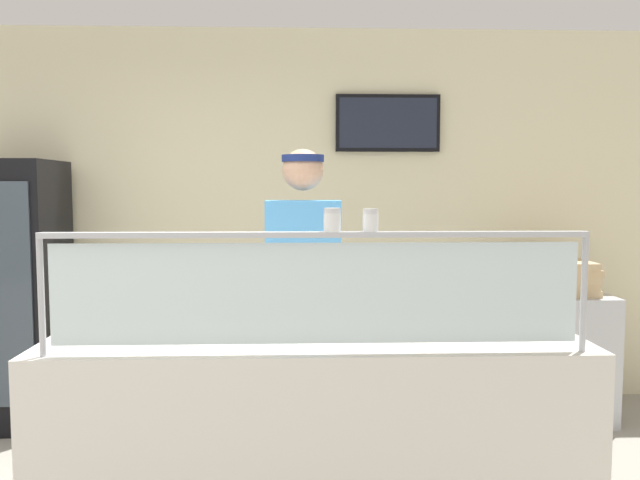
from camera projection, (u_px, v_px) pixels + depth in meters
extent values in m
cube|color=beige|center=(306.00, 217.00, 4.70)|extent=(6.60, 0.08, 2.70)
cube|color=black|center=(388.00, 123.00, 4.60)|extent=(0.75, 0.04, 0.41)
cube|color=#1E2333|center=(388.00, 123.00, 4.58)|extent=(0.70, 0.01, 0.36)
cube|color=silver|center=(315.00, 445.00, 2.71)|extent=(2.20, 0.73, 0.95)
cylinder|color=#B2B5BC|center=(41.00, 295.00, 2.32)|extent=(0.02, 0.02, 0.45)
cylinder|color=#B2B5BC|center=(584.00, 292.00, 2.39)|extent=(0.02, 0.02, 0.45)
cube|color=silver|center=(317.00, 293.00, 2.35)|extent=(1.94, 0.01, 0.37)
cube|color=#B2B5BC|center=(317.00, 235.00, 2.34)|extent=(2.00, 0.06, 0.02)
cylinder|color=#9EA0A8|center=(285.00, 329.00, 2.77)|extent=(0.44, 0.44, 0.01)
cylinder|color=tan|center=(285.00, 325.00, 2.77)|extent=(0.42, 0.42, 0.02)
cylinder|color=#D65B2D|center=(285.00, 322.00, 2.77)|extent=(0.36, 0.36, 0.01)
cube|color=#ADAFB7|center=(277.00, 322.00, 2.75)|extent=(0.14, 0.29, 0.01)
cylinder|color=white|center=(332.00, 222.00, 2.34)|extent=(0.06, 0.06, 0.07)
cylinder|color=white|center=(332.00, 225.00, 2.34)|extent=(0.05, 0.05, 0.04)
cylinder|color=silver|center=(332.00, 210.00, 2.33)|extent=(0.06, 0.06, 0.02)
cylinder|color=white|center=(371.00, 223.00, 2.34)|extent=(0.06, 0.06, 0.07)
cylinder|color=red|center=(371.00, 225.00, 2.34)|extent=(0.05, 0.05, 0.04)
cylinder|color=silver|center=(371.00, 211.00, 2.34)|extent=(0.06, 0.06, 0.02)
cylinder|color=#23232D|center=(282.00, 398.00, 3.33)|extent=(0.13, 0.13, 0.95)
cylinder|color=#23232D|center=(324.00, 397.00, 3.34)|extent=(0.13, 0.13, 0.95)
cube|color=#4C9EE5|center=(303.00, 254.00, 3.28)|extent=(0.38, 0.21, 0.55)
sphere|color=tan|center=(303.00, 170.00, 3.24)|extent=(0.21, 0.21, 0.21)
cylinder|color=navy|center=(303.00, 158.00, 3.24)|extent=(0.21, 0.21, 0.04)
cylinder|color=tan|center=(341.00, 279.00, 3.07)|extent=(0.08, 0.34, 0.08)
cube|color=black|center=(11.00, 293.00, 4.23)|extent=(0.63, 0.60, 1.74)
cylinder|color=green|center=(20.00, 284.00, 4.03)|extent=(0.06, 0.06, 0.20)
cube|color=#B7BABF|center=(552.00, 356.00, 4.35)|extent=(0.70, 0.55, 0.85)
cube|color=tan|center=(555.00, 290.00, 4.31)|extent=(0.46, 0.46, 0.04)
cube|color=tan|center=(553.00, 284.00, 4.31)|extent=(0.46, 0.46, 0.04)
cube|color=tan|center=(555.00, 277.00, 4.31)|extent=(0.44, 0.44, 0.04)
cube|color=tan|center=(557.00, 270.00, 4.30)|extent=(0.44, 0.44, 0.04)
cube|color=tan|center=(555.00, 264.00, 4.30)|extent=(0.46, 0.46, 0.04)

